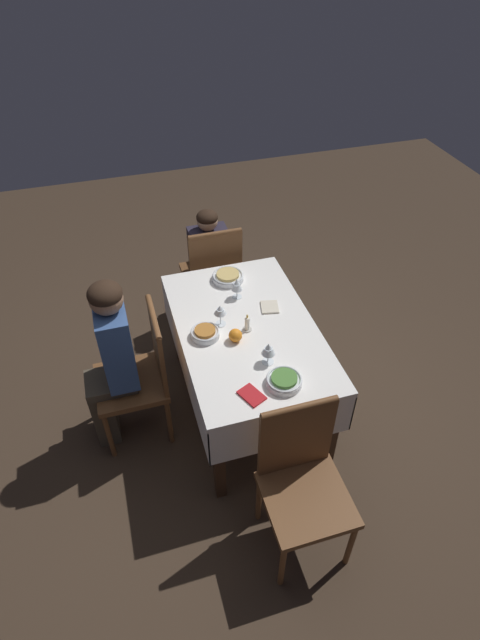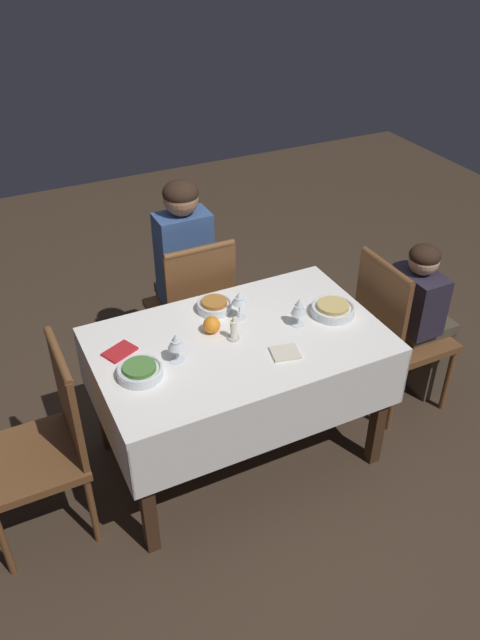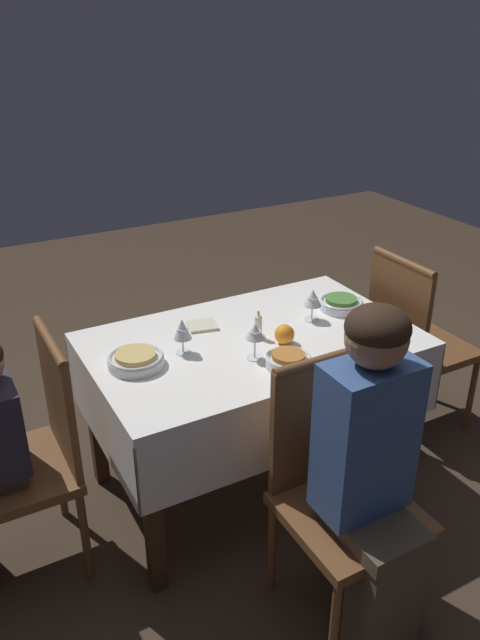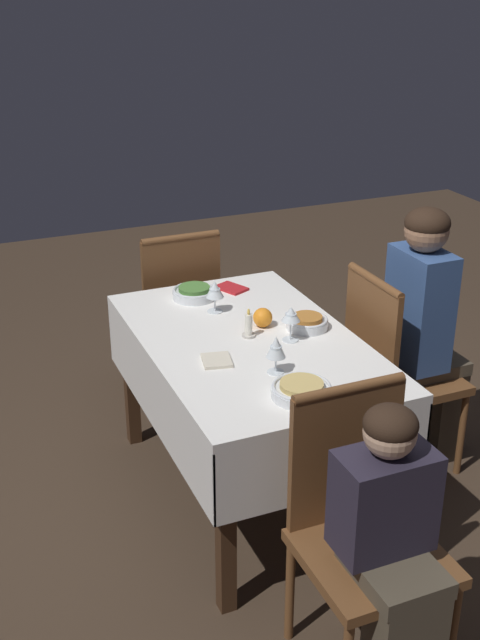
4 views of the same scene
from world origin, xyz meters
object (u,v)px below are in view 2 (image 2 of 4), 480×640
candle_centerpiece (234,331)px  chair_east (395,329)px  bowl_north (214,305)px  wine_glass_west (176,342)px  chair_north (194,306)px  person_child_dark (422,316)px  wine_glass_north (239,299)px  bowl_west (140,371)px  bowl_east (333,309)px  orange_fruit (212,325)px  wine_glass_east (299,307)px  napkin_red_folded (285,353)px  dining_table (239,357)px  person_adult_denim (182,266)px  chair_west (46,440)px  napkin_spare_side (120,352)px

candle_centerpiece → chair_east: bearing=-1.0°
bowl_north → wine_glass_west: size_ratio=1.22×
chair_north → person_child_dark: bearing=147.2°
wine_glass_north → bowl_west: (-0.58, -0.21, -0.08)m
bowl_north → bowl_west: bearing=-146.7°
bowl_east → orange_fruit: 0.61m
bowl_north → wine_glass_east: size_ratio=1.18×
bowl_east → napkin_red_folded: bearing=-154.1°
dining_table → person_adult_denim: bearing=87.0°
person_adult_denim → person_child_dark: size_ratio=1.23×
person_child_dark → candle_centerpiece: (-1.14, 0.02, 0.25)m
chair_north → bowl_north: size_ratio=5.47×
wine_glass_north → orange_fruit: (-0.17, -0.05, -0.07)m
chair_north → wine_glass_west: bearing=63.0°
person_child_dark → bowl_north: person_child_dark is taller
chair_east → wine_glass_north: bearing=79.5°
wine_glass_north → candle_centerpiece: 0.19m
person_child_dark → wine_glass_north: bearing=81.3°
bowl_north → chair_west: bearing=-163.3°
person_adult_denim → wine_glass_east: (0.26, -0.87, 0.16)m
wine_glass_east → napkin_spare_side: (-0.84, 0.16, -0.10)m
bowl_north → bowl_east: (0.51, -0.29, -0.00)m
chair_west → wine_glass_west: (0.62, -0.02, 0.34)m
napkin_spare_side → dining_table: bearing=-14.5°
person_adult_denim → bowl_east: 0.98m
orange_fruit → wine_glass_north: bearing=15.8°
bowl_west → napkin_spare_side: 0.20m
wine_glass_west → orange_fruit: wine_glass_west is taller
candle_centerpiece → napkin_spare_side: candle_centerpiece is taller
bowl_west → bowl_north: bearing=33.3°
wine_glass_north → candle_centerpiece: wine_glass_north is taller
bowl_west → wine_glass_west: (0.18, 0.03, 0.07)m
person_adult_denim → bowl_east: (0.46, -0.86, 0.09)m
person_child_dark → wine_glass_west: 1.47m
person_child_dark → bowl_north: bearing=76.1°
chair_west → wine_glass_east: (1.25, -0.01, 0.34)m
candle_centerpiece → wine_glass_west: bearing=-173.4°
chair_east → napkin_red_folded: (-0.80, -0.19, 0.24)m
person_child_dark → wine_glass_east: bearing=91.0°
person_child_dark → chair_west: bearing=90.1°
bowl_east → napkin_spare_side: 1.05m
dining_table → person_adult_denim: person_adult_denim is taller
orange_fruit → napkin_spare_side: orange_fruit is taller
bowl_east → candle_centerpiece: size_ratio=1.74×
bowl_north → wine_glass_east: wine_glass_east is taller
napkin_red_folded → chair_west: bearing=170.3°
candle_centerpiece → napkin_red_folded: 0.26m
dining_table → napkin_spare_side: (-0.53, 0.14, 0.11)m
napkin_spare_side → orange_fruit: bearing=-4.8°
orange_fruit → chair_east: bearing=-6.2°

